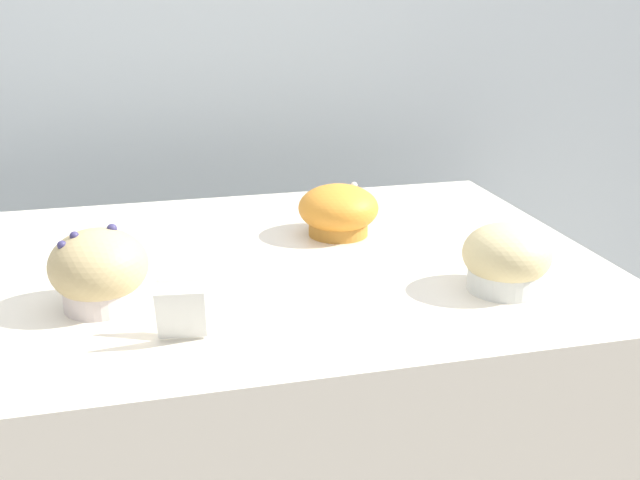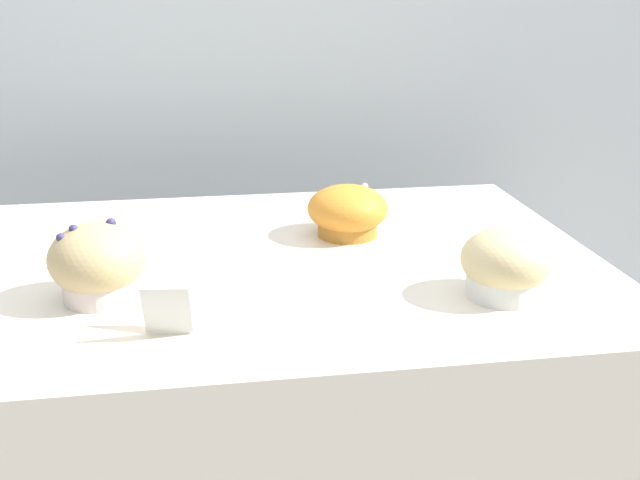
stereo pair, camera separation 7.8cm
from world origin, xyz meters
The scene contains 5 objects.
wall_back centered at (0.00, 0.60, 0.90)m, with size 3.20×0.10×1.80m, color #A8B2B7.
muffin_front_center centered at (-0.15, -0.10, 0.99)m, with size 0.11×0.11×0.09m.
muffin_back_left centered at (0.32, -0.17, 0.99)m, with size 0.11×0.11×0.08m.
muffin_back_right centered at (0.18, 0.08, 0.99)m, with size 0.12×0.12×0.07m.
price_card centered at (-0.07, -0.21, 0.98)m, with size 0.05×0.05×0.06m.
Camera 2 is at (-0.02, -0.94, 1.30)m, focal length 42.00 mm.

